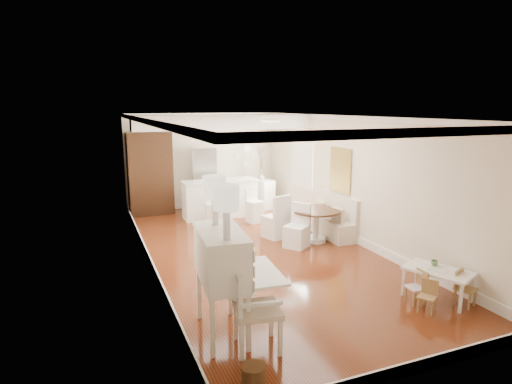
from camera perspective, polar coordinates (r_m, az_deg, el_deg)
room at (r=8.89m, az=-0.03°, el=4.77°), size 9.00×9.04×2.82m
secretary_bureau at (r=5.76m, az=-4.61°, el=-12.03°), size 1.23×1.25×1.44m
gustavian_armchair at (r=5.53m, az=0.16°, el=-15.24°), size 0.71×0.71×1.07m
wicker_basket at (r=5.03m, az=-0.34°, el=-23.43°), size 0.34×0.34×0.27m
kids_table at (r=7.47m, az=23.01°, el=-11.26°), size 0.94×1.14×0.49m
kids_chair_a at (r=6.97m, az=21.87°, el=-12.81°), size 0.33×0.33×0.50m
kids_chair_b at (r=7.20m, az=20.54°, el=-11.77°), size 0.26×0.26×0.53m
kids_chair_c at (r=7.40m, az=26.18°, el=-11.47°), size 0.35×0.35×0.56m
banquette at (r=10.19m, az=9.85°, el=-3.08°), size 0.52×1.60×0.98m
dining_table at (r=9.73m, az=7.97°, el=-4.45°), size 1.31×1.31×0.74m
slip_chair_near at (r=9.26m, az=5.45°, el=-4.52°), size 0.64×0.64×0.95m
slip_chair_far at (r=9.90m, az=2.64°, el=-3.23°), size 0.61×0.62×1.02m
breakfast_counter at (r=11.74m, az=-4.79°, el=-0.89°), size 2.05×0.65×1.03m
bar_stool_left at (r=10.82m, az=-5.69°, el=-2.10°), size 0.47×0.47×0.98m
bar_stool_right at (r=11.16m, az=-0.19°, el=-1.81°), size 0.44×0.44×0.91m
pantry_cabinet at (r=12.30m, az=-13.94°, el=2.39°), size 1.20×0.60×2.30m
fridge at (r=12.71m, az=-5.36°, el=1.82°), size 0.75×0.65×1.80m
sideboard at (r=12.85m, az=0.71°, el=-0.18°), size 0.58×0.96×0.85m
pencil_cup at (r=7.52m, az=22.69°, el=-8.73°), size 0.12×0.12×0.09m
branch_vase at (r=12.76m, az=0.77°, el=2.09°), size 0.20×0.20×0.18m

